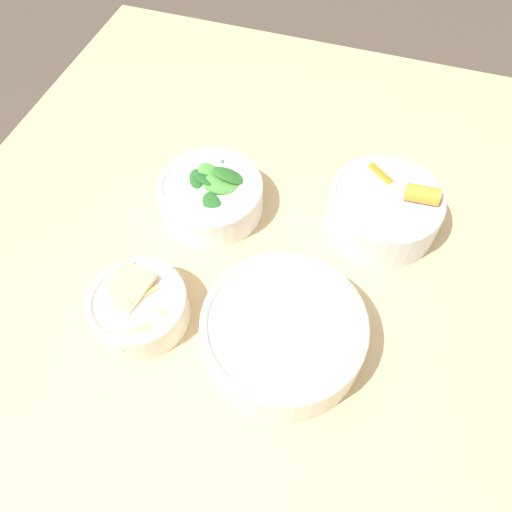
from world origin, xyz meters
TOP-DOWN VIEW (x-y plane):
  - ground_plane at (0.00, 0.00)m, footprint 10.00×10.00m
  - dining_table at (0.00, 0.00)m, footprint 1.28×0.91m
  - bowl_carrots at (-0.23, 0.16)m, footprint 0.16×0.16m
  - bowl_greens at (-0.18, -0.08)m, footprint 0.15×0.15m
  - bowl_beans_hotdog at (-0.01, 0.08)m, footprint 0.19×0.19m
  - bowl_cookies at (0.01, -0.10)m, footprint 0.12×0.12m

SIDE VIEW (x-z plane):
  - ground_plane at x=0.00m, z-range 0.00..0.00m
  - dining_table at x=0.00m, z-range 0.27..1.01m
  - bowl_cookies at x=0.01m, z-range 0.75..0.80m
  - bowl_greens at x=-0.18m, z-range 0.74..0.81m
  - bowl_beans_hotdog at x=-0.01m, z-range 0.74..0.81m
  - bowl_carrots at x=-0.23m, z-range 0.74..0.82m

